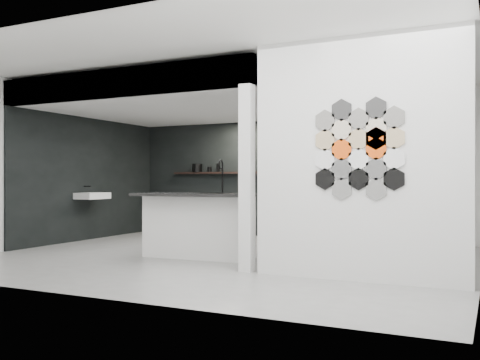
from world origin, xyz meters
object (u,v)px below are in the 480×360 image
glass_bowl (299,168)px  glass_vase (299,168)px  partition_panel (358,158)px  utensil_cup (209,169)px  wall_basin (92,196)px  stockpot (197,168)px  kettle (273,167)px  kitchen_island (199,224)px  bottle_dark (218,168)px

glass_bowl → glass_vase: size_ratio=1.21×
partition_panel → utensil_cup: bearing=136.6°
wall_basin → stockpot: bearing=62.3°
stockpot → utensil_cup: bearing=0.0°
partition_panel → kettle: size_ratio=14.08×
kettle → glass_vase: size_ratio=1.54×
kitchen_island → utensil_cup: bearing=113.4°
kitchen_island → glass_bowl: (0.49, 3.06, 0.88)m
wall_basin → bottle_dark: size_ratio=3.45×
bottle_dark → utensil_cup: (-0.21, 0.00, -0.03)m
partition_panel → utensil_cup: 5.62m
partition_panel → kettle: partition_panel is taller
stockpot → glass_bowl: stockpot is taller
glass_bowl → wall_basin: bearing=-148.7°
kettle → utensil_cup: 1.46m
bottle_dark → utensil_cup: bearing=180.0°
stockpot → glass_bowl: size_ratio=1.38×
kettle → bottle_dark: size_ratio=1.14×
kitchen_island → glass_vase: 3.23m
kettle → bottle_dark: (-1.25, 0.00, 0.00)m
wall_basin → stockpot: 2.40m
kitchen_island → bottle_dark: bottle_dark is taller
partition_panel → glass_bowl: partition_panel is taller
glass_vase → bottle_dark: bearing=180.0°
partition_panel → kitchen_island: size_ratio=1.52×
stockpot → bottle_dark: bearing=0.0°
partition_panel → wall_basin: (-5.46, 1.80, -0.55)m
kettle → glass_bowl: kettle is taller
kettle → utensil_cup: bearing=-165.2°
stockpot → utensil_cup: (0.30, 0.00, -0.03)m
bottle_dark → glass_vase: bearing=0.0°
kitchen_island → glass_bowl: bearing=78.0°
bottle_dark → partition_panel: bearing=-44.9°
stockpot → kettle: (1.76, 0.00, -0.00)m
partition_panel → glass_vase: (-2.08, 3.87, -0.02)m
partition_panel → utensil_cup: size_ratio=26.05×
kitchen_island → kettle: kettle is taller
bottle_dark → glass_bowl: bearing=0.0°
stockpot → kettle: bearing=0.0°
bottle_dark → utensil_cup: bottle_dark is taller
stockpot → bottle_dark: (0.51, 0.00, -0.00)m
partition_panel → bottle_dark: partition_panel is taller
glass_bowl → utensil_cup: (-2.01, 0.00, -0.00)m
kitchen_island → glass_bowl: kitchen_island is taller
kettle → glass_vase: (0.55, 0.00, -0.02)m
partition_panel → glass_bowl: bearing=118.2°
glass_bowl → utensil_cup: size_ratio=1.45×
kitchen_island → partition_panel: bearing=-20.2°
kitchen_island → glass_vase: kitchen_island is taller
partition_panel → kettle: 4.67m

